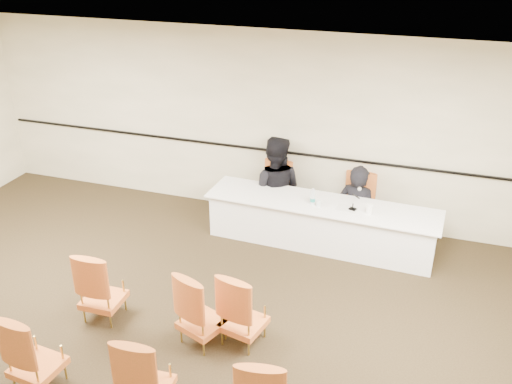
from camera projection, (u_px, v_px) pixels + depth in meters
floor at (164, 371)px, 6.22m from camera, size 10.00×10.00×0.00m
ceiling at (139, 105)px, 4.91m from camera, size 10.00×10.00×0.00m
wall_back at (273, 126)px, 8.98m from camera, size 10.00×0.04×3.00m
wall_rail at (272, 150)px, 9.12m from camera, size 9.80×0.04×0.03m
panel_table at (321, 224)px, 8.50m from camera, size 3.47×0.93×0.69m
panelist_main at (356, 216)px, 8.83m from camera, size 0.69×0.53×1.70m
panelist_main_chair at (357, 205)px, 8.75m from camera, size 0.52×0.52×0.95m
panelist_second at (274, 191)px, 9.17m from camera, size 0.99×0.81×1.86m
panelist_second_chair at (274, 192)px, 9.18m from camera, size 0.52×0.52×0.95m
papers at (347, 209)px, 8.18m from camera, size 0.32×0.25×0.00m
microphone at (353, 200)px, 8.09m from camera, size 0.17×0.24×0.30m
water_bottle at (313, 196)px, 8.26m from camera, size 0.09×0.09×0.25m
drinking_glass at (319, 203)px, 8.23m from camera, size 0.08×0.08×0.10m
coffee_cup at (369, 209)px, 8.01m from camera, size 0.13×0.13×0.15m
aud_chair_front_left at (102, 284)px, 6.87m from camera, size 0.51×0.51×0.95m
aud_chair_front_mid at (202, 307)px, 6.46m from camera, size 0.64×0.64×0.95m
aud_chair_front_right at (243, 307)px, 6.46m from camera, size 0.59×0.59×0.95m
aud_chair_back_left at (34, 350)px, 5.82m from camera, size 0.55×0.55×0.95m
aud_chair_back_mid at (145, 371)px, 5.55m from camera, size 0.53×0.53×0.95m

